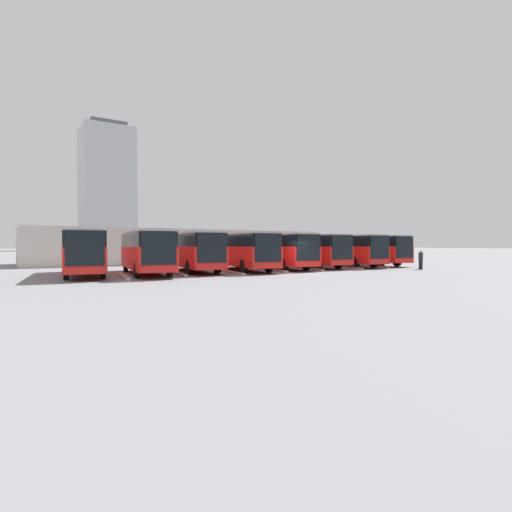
# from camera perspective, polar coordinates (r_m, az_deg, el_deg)

# --- Properties ---
(ground_plane) EXTENTS (600.00, 600.00, 0.00)m
(ground_plane) POSITION_cam_1_polar(r_m,az_deg,el_deg) (31.25, 5.78, -2.46)
(ground_plane) COLOR gray
(bus_0) EXTENTS (4.02, 11.35, 3.18)m
(bus_0) POSITION_cam_1_polar(r_m,az_deg,el_deg) (45.42, 15.56, 0.98)
(bus_0) COLOR red
(bus_0) RESTS_ON ground_plane
(curb_divider_0) EXTENTS (1.21, 6.77, 0.15)m
(curb_divider_0) POSITION_cam_1_polar(r_m,az_deg,el_deg) (42.84, 15.32, -1.33)
(curb_divider_0) COLOR #B2B2AD
(curb_divider_0) RESTS_ON ground_plane
(bus_1) EXTENTS (4.02, 11.35, 3.18)m
(bus_1) POSITION_cam_1_polar(r_m,az_deg,el_deg) (42.09, 12.31, 0.96)
(bus_1) COLOR red
(bus_1) RESTS_ON ground_plane
(curb_divider_1) EXTENTS (1.21, 6.77, 0.15)m
(curb_divider_1) POSITION_cam_1_polar(r_m,az_deg,el_deg) (39.53, 11.83, -1.54)
(curb_divider_1) COLOR #B2B2AD
(curb_divider_1) RESTS_ON ground_plane
(bus_2) EXTENTS (4.02, 11.35, 3.18)m
(bus_2) POSITION_cam_1_polar(r_m,az_deg,el_deg) (39.71, 7.53, 0.95)
(bus_2) COLOR red
(bus_2) RESTS_ON ground_plane
(curb_divider_2) EXTENTS (1.21, 6.77, 0.15)m
(curb_divider_2) POSITION_cam_1_polar(r_m,az_deg,el_deg) (37.19, 6.69, -1.71)
(curb_divider_2) COLOR #B2B2AD
(curb_divider_2) RESTS_ON ground_plane
(bus_3) EXTENTS (4.02, 11.35, 3.18)m
(bus_3) POSITION_cam_1_polar(r_m,az_deg,el_deg) (36.86, 3.02, 0.92)
(bus_3) COLOR red
(bus_3) RESTS_ON ground_plane
(curb_divider_3) EXTENTS (1.21, 6.77, 0.15)m
(curb_divider_3) POSITION_cam_1_polar(r_m,az_deg,el_deg) (34.40, 1.78, -1.96)
(curb_divider_3) COLOR #B2B2AD
(curb_divider_3) RESTS_ON ground_plane
(bus_4) EXTENTS (4.02, 11.35, 3.18)m
(bus_4) POSITION_cam_1_polar(r_m,az_deg,el_deg) (34.32, -2.26, 0.87)
(bus_4) COLOR red
(bus_4) RESTS_ON ground_plane
(curb_divider_4) EXTENTS (1.21, 6.77, 0.15)m
(curb_divider_4) POSITION_cam_1_polar(r_m,az_deg,el_deg) (31.95, -3.99, -2.23)
(curb_divider_4) COLOR #B2B2AD
(curb_divider_4) RESTS_ON ground_plane
(bus_5) EXTENTS (4.02, 11.35, 3.18)m
(bus_5) POSITION_cam_1_polar(r_m,az_deg,el_deg) (33.28, -9.19, 0.83)
(bus_5) COLOR red
(bus_5) RESTS_ON ground_plane
(curb_divider_5) EXTENTS (1.21, 6.77, 0.15)m
(curb_divider_5) POSITION_cam_1_polar(r_m,az_deg,el_deg) (31.06, -11.50, -2.37)
(curb_divider_5) COLOR #B2B2AD
(curb_divider_5) RESTS_ON ground_plane
(bus_6) EXTENTS (4.02, 11.35, 3.18)m
(bus_6) POSITION_cam_1_polar(r_m,az_deg,el_deg) (30.91, -15.50, 0.75)
(bus_6) COLOR red
(bus_6) RESTS_ON ground_plane
(curb_divider_6) EXTENTS (1.21, 6.77, 0.15)m
(curb_divider_6) POSITION_cam_1_polar(r_m,az_deg,el_deg) (28.86, -18.46, -2.71)
(curb_divider_6) COLOR #B2B2AD
(curb_divider_6) RESTS_ON ground_plane
(bus_7) EXTENTS (4.02, 11.35, 3.18)m
(bus_7) POSITION_cam_1_polar(r_m,az_deg,el_deg) (30.98, -23.36, 0.68)
(bus_7) COLOR red
(bus_7) RESTS_ON ground_plane
(pedestrian) EXTENTS (0.47, 0.47, 1.76)m
(pedestrian) POSITION_cam_1_polar(r_m,az_deg,el_deg) (38.73, 22.47, -0.40)
(pedestrian) COLOR black
(pedestrian) RESTS_ON ground_plane
(station_building) EXTENTS (36.39, 11.99, 4.08)m
(station_building) POSITION_cam_1_polar(r_m,az_deg,el_deg) (51.15, -10.15, 1.40)
(station_building) COLOR beige
(station_building) RESTS_ON ground_plane
(office_tower) EXTENTS (21.04, 21.04, 55.56)m
(office_tower) POSITION_cam_1_polar(r_m,az_deg,el_deg) (189.58, -20.54, 9.01)
(office_tower) COLOR #ADB2B7
(office_tower) RESTS_ON ground_plane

